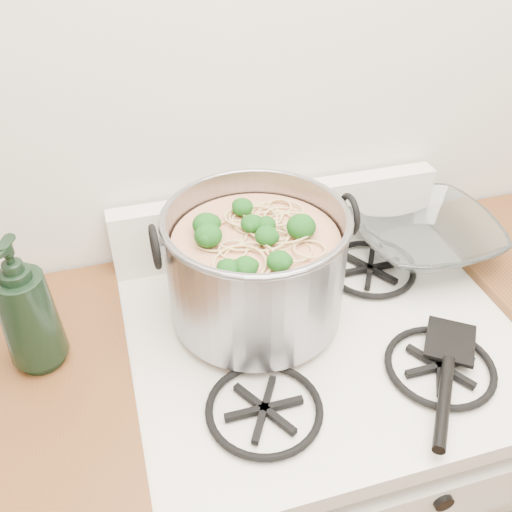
% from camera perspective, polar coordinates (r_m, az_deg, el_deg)
% --- Properties ---
extents(gas_range, '(0.76, 0.66, 0.92)m').
position_cam_1_polar(gas_range, '(1.52, 5.50, -20.20)').
color(gas_range, white).
rests_on(gas_range, ground).
extents(stock_pot, '(0.38, 0.35, 0.24)m').
position_cam_1_polar(stock_pot, '(1.09, -0.00, -1.12)').
color(stock_pot, gray).
rests_on(stock_pot, gas_range).
extents(spatula, '(0.42, 0.42, 0.02)m').
position_cam_1_polar(spatula, '(1.15, 18.92, -7.81)').
color(spatula, black).
rests_on(spatula, gas_range).
extents(glass_bowl, '(0.13, 0.13, 0.03)m').
position_cam_1_polar(glass_bowl, '(1.36, 16.18, 1.27)').
color(glass_bowl, white).
rests_on(glass_bowl, gas_range).
extents(bottle, '(0.14, 0.14, 0.27)m').
position_cam_1_polar(bottle, '(1.05, -22.06, -4.58)').
color(bottle, black).
rests_on(bottle, counter_left).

